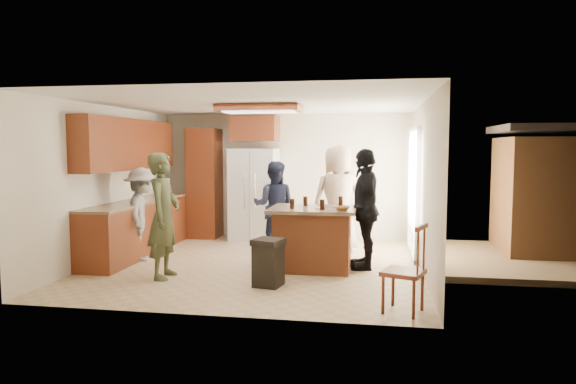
% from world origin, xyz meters
% --- Properties ---
extents(room_shell, '(8.00, 5.20, 5.00)m').
position_xyz_m(room_shell, '(4.37, 1.64, 0.87)').
color(room_shell, tan).
rests_on(room_shell, ground).
extents(person_front_left, '(0.49, 0.66, 1.76)m').
position_xyz_m(person_front_left, '(-1.10, -1.03, 0.88)').
color(person_front_left, '#3C4126').
rests_on(person_front_left, ground).
extents(person_behind_left, '(0.79, 0.51, 1.58)m').
position_xyz_m(person_behind_left, '(0.03, 1.20, 0.79)').
color(person_behind_left, '#1A1F34').
rests_on(person_behind_left, ground).
extents(person_behind_right, '(1.08, 0.93, 1.87)m').
position_xyz_m(person_behind_right, '(1.17, 1.12, 0.94)').
color(person_behind_right, '#9E856C').
rests_on(person_behind_right, ground).
extents(person_side_right, '(0.63, 1.10, 1.81)m').
position_xyz_m(person_side_right, '(1.66, 0.01, 0.91)').
color(person_side_right, black).
rests_on(person_side_right, ground).
extents(person_counter, '(0.71, 1.06, 1.50)m').
position_xyz_m(person_counter, '(-1.91, -0.01, 0.75)').
color(person_counter, gray).
rests_on(person_counter, ground).
extents(left_cabinetry, '(0.64, 3.00, 2.30)m').
position_xyz_m(left_cabinetry, '(-2.24, 0.40, 0.96)').
color(left_cabinetry, maroon).
rests_on(left_cabinetry, ground).
extents(back_wall_units, '(1.80, 0.60, 2.45)m').
position_xyz_m(back_wall_units, '(-1.33, 2.20, 1.38)').
color(back_wall_units, maroon).
rests_on(back_wall_units, ground).
extents(refrigerator, '(0.90, 0.76, 1.80)m').
position_xyz_m(refrigerator, '(-0.55, 2.12, 0.90)').
color(refrigerator, white).
rests_on(refrigerator, ground).
extents(kitchen_island, '(1.28, 1.03, 0.93)m').
position_xyz_m(kitchen_island, '(0.89, -0.17, 0.47)').
color(kitchen_island, '#9B4A28').
rests_on(kitchen_island, ground).
extents(island_items, '(0.90, 0.71, 0.15)m').
position_xyz_m(island_items, '(1.13, -0.26, 0.97)').
color(island_items, silver).
rests_on(island_items, kitchen_island).
extents(trash_bin, '(0.45, 0.45, 0.63)m').
position_xyz_m(trash_bin, '(0.43, -1.22, 0.32)').
color(trash_bin, black).
rests_on(trash_bin, ground).
extents(spindle_chair, '(0.54, 0.54, 0.99)m').
position_xyz_m(spindle_chair, '(2.14, -2.04, 0.45)').
color(spindle_chair, maroon).
rests_on(spindle_chair, ground).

